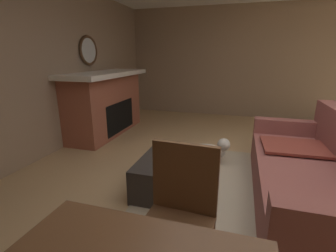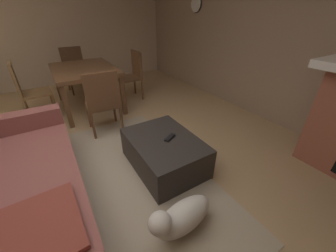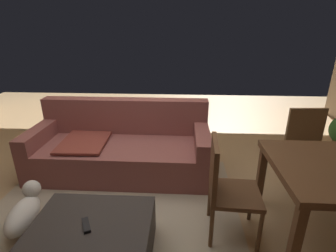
# 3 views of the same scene
# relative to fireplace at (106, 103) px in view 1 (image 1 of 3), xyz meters

# --- Properties ---
(floor) EXTENTS (9.40, 9.40, 0.00)m
(floor) POSITION_rel_fireplace_xyz_m (1.68, 2.68, -0.60)
(floor) COLOR tan
(wall_back_fireplace_side) EXTENTS (8.23, 0.12, 2.59)m
(wall_back_fireplace_side) POSITION_rel_fireplace_xyz_m (1.68, -0.38, 0.70)
(wall_back_fireplace_side) COLOR #9E846B
(wall_back_fireplace_side) RESTS_ON ground
(wall_left) EXTENTS (0.12, 6.51, 2.59)m
(wall_left) POSITION_rel_fireplace_xyz_m (-2.23, 2.68, 0.70)
(wall_left) COLOR #9E846B
(wall_left) RESTS_ON ground
(area_rug) EXTENTS (2.60, 2.00, 0.01)m
(area_rug) POSITION_rel_fireplace_xyz_m (1.60, 2.44, -0.59)
(area_rug) COLOR tan
(area_rug) RESTS_ON ground
(fireplace) EXTENTS (2.05, 0.76, 1.18)m
(fireplace) POSITION_rel_fireplace_xyz_m (0.00, 0.00, 0.00)
(fireplace) COLOR #9E5642
(fireplace) RESTS_ON ground
(round_wall_mirror) EXTENTS (0.53, 0.05, 0.53)m
(round_wall_mirror) POSITION_rel_fireplace_xyz_m (-0.00, -0.29, 0.95)
(round_wall_mirror) COLOR #4C331E
(couch) EXTENTS (2.26, 0.96, 0.90)m
(couch) POSITION_rel_fireplace_xyz_m (1.51, 3.19, -0.28)
(couch) COLOR #8C4C47
(couch) RESTS_ON ground
(ottoman_coffee_table) EXTENTS (0.94, 0.68, 0.37)m
(ottoman_coffee_table) POSITION_rel_fireplace_xyz_m (1.60, 1.76, -0.41)
(ottoman_coffee_table) COLOR #2D2826
(ottoman_coffee_table) RESTS_ON ground
(tv_remote) EXTENTS (0.12, 0.17, 0.02)m
(tv_remote) POSITION_rel_fireplace_xyz_m (1.58, 1.70, -0.21)
(tv_remote) COLOR black
(tv_remote) RESTS_ON ottoman_coffee_table
(dining_chair_west) EXTENTS (0.46, 0.46, 0.93)m
(dining_chair_west) POSITION_rel_fireplace_xyz_m (2.69, 2.11, -0.07)
(dining_chair_west) COLOR brown
(dining_chair_west) RESTS_ON ground
(small_dog) EXTENTS (0.29, 0.60, 0.33)m
(small_dog) POSITION_rel_fireplace_xyz_m (0.83, 2.06, -0.41)
(small_dog) COLOR silver
(small_dog) RESTS_ON ground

